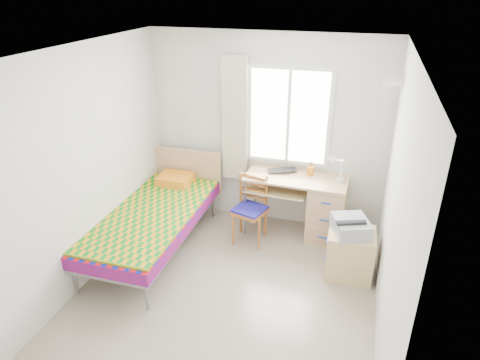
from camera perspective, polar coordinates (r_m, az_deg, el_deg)
name	(u,v)px	position (r m, az deg, el deg)	size (l,w,h in m)	color
floor	(226,292)	(4.94, -1.84, -14.69)	(3.50, 3.50, 0.00)	#BCAD93
ceiling	(222,52)	(3.82, -2.40, 16.67)	(3.50, 3.50, 0.00)	white
wall_back	(266,132)	(5.78, 3.49, 6.37)	(3.20, 3.20, 0.00)	silver
wall_left	(85,169)	(4.93, -20.00, 1.39)	(3.50, 3.50, 0.00)	silver
wall_right	(395,211)	(4.05, 19.95, -3.90)	(3.50, 3.50, 0.00)	silver
window	(289,117)	(5.62, 6.51, 8.39)	(1.10, 0.04, 1.30)	white
curtain	(235,120)	(5.77, -0.73, 7.97)	(0.35, 0.05, 1.70)	beige
floating_shelf	(393,81)	(5.08, 19.72, 12.28)	(0.20, 0.32, 0.03)	white
bed	(155,215)	(5.51, -11.28, -4.57)	(1.07, 2.26, 0.98)	gray
desk	(322,206)	(5.75, 10.84, -3.46)	(1.34, 0.65, 0.83)	tan
chair	(251,205)	(5.56, 1.52, -3.34)	(0.48, 0.48, 0.90)	#9F561E
cabinet	(350,254)	(5.18, 14.43, -9.48)	(0.54, 0.48, 0.57)	tan
printer	(351,226)	(4.97, 14.56, -5.95)	(0.49, 0.53, 0.18)	#A6A9AE
laptop	(283,172)	(5.69, 5.75, 1.02)	(0.38, 0.25, 0.03)	black
pen_cup	(310,171)	(5.69, 9.37, 1.25)	(0.09, 0.09, 0.11)	orange
task_lamp	(336,165)	(5.39, 12.69, 1.92)	(0.23, 0.32, 0.42)	white
book	(281,192)	(5.72, 5.55, -1.66)	(0.19, 0.26, 0.02)	gray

